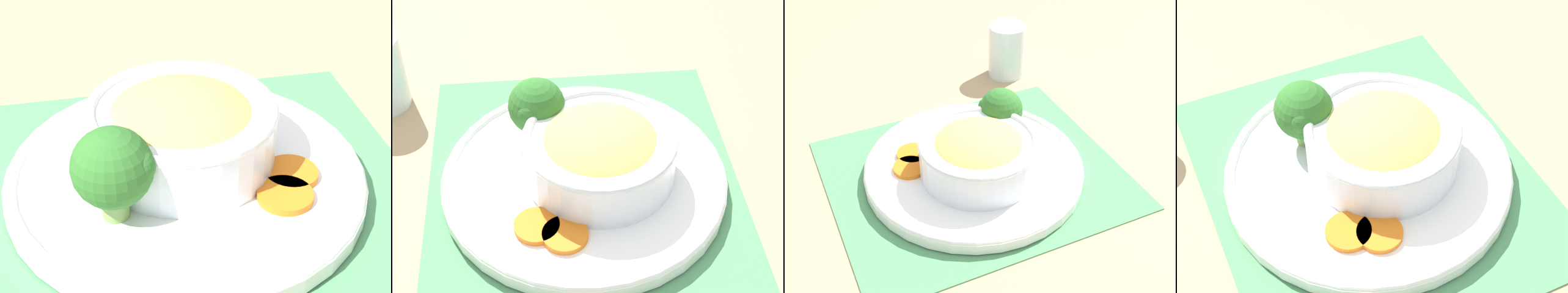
{
  "view_description": "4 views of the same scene",
  "coord_description": "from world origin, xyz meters",
  "views": [
    {
      "loc": [
        0.09,
        0.47,
        0.38
      ],
      "look_at": [
        -0.01,
        -0.01,
        0.04
      ],
      "focal_mm": 60.0,
      "sensor_mm": 36.0,
      "label": 1
    },
    {
      "loc": [
        -0.53,
        0.04,
        0.55
      ],
      "look_at": [
        0.01,
        -0.0,
        0.06
      ],
      "focal_mm": 60.0,
      "sensor_mm": 36.0,
      "label": 2
    },
    {
      "loc": [
        -0.25,
        -0.58,
        0.54
      ],
      "look_at": [
        0.01,
        -0.0,
        0.05
      ],
      "focal_mm": 50.0,
      "sensor_mm": 36.0,
      "label": 3
    },
    {
      "loc": [
        -0.45,
        0.2,
        0.58
      ],
      "look_at": [
        0.01,
        -0.01,
        0.04
      ],
      "focal_mm": 60.0,
      "sensor_mm": 36.0,
      "label": 4
    }
  ],
  "objects": [
    {
      "name": "broccoli_floret",
      "position": [
        0.07,
        0.05,
        0.07
      ],
      "size": [
        0.07,
        0.07,
        0.08
      ],
      "color": "#759E51",
      "rests_on": "plate"
    },
    {
      "name": "bowl",
      "position": [
        -0.0,
        -0.02,
        0.06
      ],
      "size": [
        0.17,
        0.17,
        0.07
      ],
      "color": "silver",
      "rests_on": "plate"
    },
    {
      "name": "carrot_slice_middle",
      "position": [
        -0.09,
        0.03,
        0.02
      ],
      "size": [
        0.05,
        0.05,
        0.01
      ],
      "color": "orange",
      "rests_on": "plate"
    },
    {
      "name": "ground_plane",
      "position": [
        0.0,
        0.0,
        0.0
      ],
      "size": [
        4.0,
        4.0,
        0.0
      ],
      "primitive_type": "plane",
      "color": "tan"
    },
    {
      "name": "carrot_slice_near",
      "position": [
        -0.08,
        0.06,
        0.02
      ],
      "size": [
        0.05,
        0.05,
        0.01
      ],
      "color": "orange",
      "rests_on": "plate"
    },
    {
      "name": "placemat",
      "position": [
        0.0,
        0.0,
        0.0
      ],
      "size": [
        0.43,
        0.37,
        0.0
      ],
      "color": "#4C8C59",
      "rests_on": "ground_plane"
    },
    {
      "name": "water_glass",
      "position": [
        0.18,
        0.25,
        0.05
      ],
      "size": [
        0.07,
        0.07,
        0.1
      ],
      "color": "silver",
      "rests_on": "ground_plane"
    },
    {
      "name": "plate",
      "position": [
        0.0,
        0.0,
        0.02
      ],
      "size": [
        0.33,
        0.33,
        0.02
      ],
      "color": "white",
      "rests_on": "placemat"
    }
  ]
}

